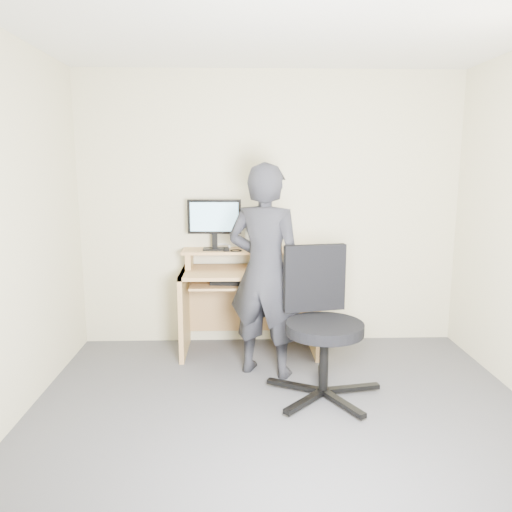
{
  "coord_description": "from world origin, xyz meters",
  "views": [
    {
      "loc": [
        -0.28,
        -2.85,
        1.67
      ],
      "look_at": [
        -0.15,
        1.05,
        0.95
      ],
      "focal_mm": 35.0,
      "sensor_mm": 36.0,
      "label": 1
    }
  ],
  "objects": [
    {
      "name": "travel_mug",
      "position": [
        -0.19,
        1.63,
        1.01
      ],
      "size": [
        0.1,
        0.1,
        0.2
      ],
      "primitive_type": "cylinder",
      "rotation": [
        0.0,
        0.0,
        -0.08
      ],
      "color": "#B9B9BE",
      "rests_on": "desk"
    },
    {
      "name": "back_wall",
      "position": [
        0.0,
        1.75,
        1.25
      ],
      "size": [
        3.5,
        0.02,
        2.5
      ],
      "primitive_type": "cube",
      "color": "beige",
      "rests_on": "ground"
    },
    {
      "name": "charger",
      "position": [
        -0.4,
        1.5,
        0.93
      ],
      "size": [
        0.05,
        0.05,
        0.03
      ],
      "primitive_type": "cube",
      "rotation": [
        0.0,
        0.0,
        0.21
      ],
      "color": "black",
      "rests_on": "desk"
    },
    {
      "name": "monitor",
      "position": [
        -0.51,
        1.58,
        1.18
      ],
      "size": [
        0.48,
        0.13,
        0.45
      ],
      "rotation": [
        0.0,
        0.0,
        -0.05
      ],
      "color": "black",
      "rests_on": "desk"
    },
    {
      "name": "person",
      "position": [
        -0.08,
        0.97,
        0.84
      ],
      "size": [
        0.72,
        0.61,
        1.69
      ],
      "primitive_type": "imported",
      "rotation": [
        0.0,
        0.0,
        2.74
      ],
      "color": "black",
      "rests_on": "ground"
    },
    {
      "name": "ceiling",
      "position": [
        0.0,
        0.0,
        2.5
      ],
      "size": [
        3.5,
        3.5,
        0.02
      ],
      "primitive_type": "cube",
      "color": "white",
      "rests_on": "back_wall"
    },
    {
      "name": "office_chair",
      "position": [
        0.3,
        0.61,
        0.58
      ],
      "size": [
        0.83,
        0.83,
        1.06
      ],
      "rotation": [
        0.0,
        0.0,
        0.18
      ],
      "color": "black",
      "rests_on": "ground"
    },
    {
      "name": "external_drive",
      "position": [
        -0.16,
        1.65,
        1.01
      ],
      "size": [
        0.1,
        0.14,
        0.2
      ],
      "primitive_type": "cube",
      "rotation": [
        0.0,
        0.0,
        -0.22
      ],
      "color": "black",
      "rests_on": "desk"
    },
    {
      "name": "headphones",
      "position": [
        -0.45,
        1.68,
        0.92
      ],
      "size": [
        0.18,
        0.18,
        0.06
      ],
      "primitive_type": "torus",
      "rotation": [
        0.26,
        0.0,
        -0.15
      ],
      "color": "silver",
      "rests_on": "desk"
    },
    {
      "name": "ground",
      "position": [
        0.0,
        0.0,
        0.0
      ],
      "size": [
        3.5,
        3.5,
        0.0
      ],
      "primitive_type": "plane",
      "color": "#55555B",
      "rests_on": "ground"
    },
    {
      "name": "mouse",
      "position": [
        0.19,
        1.35,
        0.77
      ],
      "size": [
        0.11,
        0.07,
        0.04
      ],
      "primitive_type": "ellipsoid",
      "rotation": [
        0.0,
        0.0,
        0.12
      ],
      "color": "black",
      "rests_on": "desk"
    },
    {
      "name": "keyboard",
      "position": [
        -0.3,
        1.36,
        0.67
      ],
      "size": [
        0.48,
        0.23,
        0.03
      ],
      "primitive_type": "cube",
      "rotation": [
        0.0,
        0.0,
        -0.11
      ],
      "color": "black",
      "rests_on": "desk"
    },
    {
      "name": "smartphone",
      "position": [
        0.04,
        1.59,
        0.92
      ],
      "size": [
        0.07,
        0.13,
        0.01
      ],
      "primitive_type": "cube",
      "rotation": [
        0.0,
        0.0,
        -0.02
      ],
      "color": "black",
      "rests_on": "desk"
    },
    {
      "name": "desk",
      "position": [
        -0.2,
        1.53,
        0.55
      ],
      "size": [
        1.2,
        0.6,
        0.91
      ],
      "color": "tan",
      "rests_on": "ground"
    }
  ]
}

